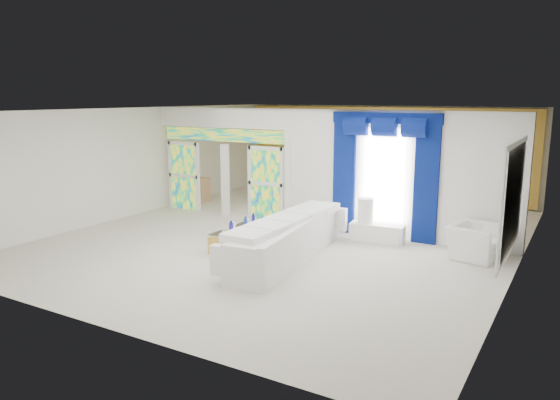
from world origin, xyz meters
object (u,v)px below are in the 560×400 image
Objects in this scene: console_table at (377,233)px; armchair at (476,241)px; white_sofa at (288,241)px; coffee_table at (242,237)px; grand_piano at (308,183)px.

armchair reaches higher than console_table.
white_sofa is 2.24× the size of coffee_table.
white_sofa is 3.26× the size of console_table.
coffee_table is 4.99m from armchair.
armchair is (4.68, 1.72, 0.15)m from coffee_table.
console_table reaches higher than coffee_table.
coffee_table is 0.89× the size of grand_piano.
grand_piano is (-1.34, 5.75, 0.31)m from coffee_table.
grand_piano reaches higher than console_table.
grand_piano is (-3.82, 3.87, 0.31)m from console_table.
console_table is at bearing 98.20° from armchair.
grand_piano is at bearing 68.51° from armchair.
console_table is 0.61× the size of grand_piano.
console_table is 1.15× the size of armchair.
coffee_table is 1.67× the size of armchair.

